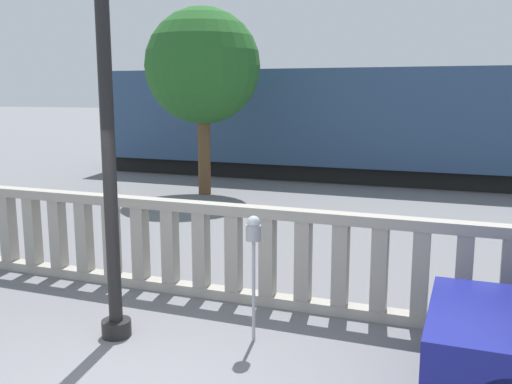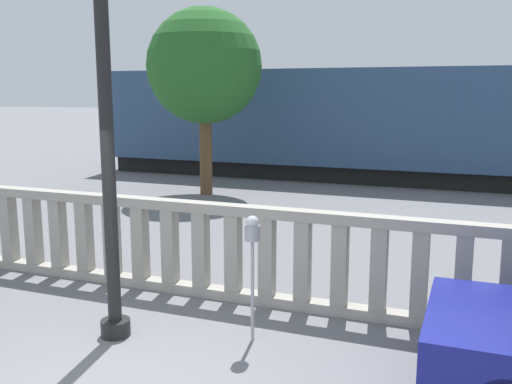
{
  "view_description": "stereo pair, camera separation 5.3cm",
  "coord_description": "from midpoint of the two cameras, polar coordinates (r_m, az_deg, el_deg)",
  "views": [
    {
      "loc": [
        3.05,
        -4.1,
        2.93
      ],
      "look_at": [
        -0.05,
        4.01,
        1.38
      ],
      "focal_mm": 40.0,
      "sensor_mm": 36.0,
      "label": 1
    },
    {
      "loc": [
        3.1,
        -4.08,
        2.93
      ],
      "look_at": [
        -0.05,
        4.01,
        1.38
      ],
      "focal_mm": 40.0,
      "sensor_mm": 36.0,
      "label": 2
    }
  ],
  "objects": [
    {
      "name": "balustrade",
      "position": [
        8.05,
        -2.43,
        -6.08
      ],
      "size": [
        17.1,
        0.24,
        1.37
      ],
      "color": "#9E998E",
      "rests_on": "ground"
    },
    {
      "name": "lamppost",
      "position": [
        6.79,
        -15.41,
        17.95
      ],
      "size": [
        0.39,
        0.39,
        7.07
      ],
      "color": "black",
      "rests_on": "ground"
    },
    {
      "name": "parking_meter",
      "position": [
        6.58,
        -0.47,
        -4.81
      ],
      "size": [
        0.18,
        0.18,
        1.52
      ],
      "color": "#99999E",
      "rests_on": "ground"
    },
    {
      "name": "train_near",
      "position": [
        18.88,
        18.42,
        6.47
      ],
      "size": [
        23.07,
        2.85,
        4.22
      ],
      "color": "black",
      "rests_on": "ground"
    },
    {
      "name": "train_far",
      "position": [
        36.22,
        15.77,
        7.92
      ],
      "size": [
        23.45,
        2.93,
        3.99
      ],
      "color": "black",
      "rests_on": "ground"
    },
    {
      "name": "tree_left",
      "position": [
        16.19,
        -5.44,
        12.36
      ],
      "size": [
        3.2,
        3.2,
        5.2
      ],
      "color": "brown",
      "rests_on": "ground"
    }
  ]
}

